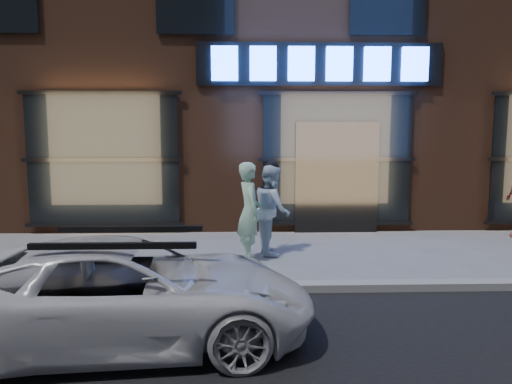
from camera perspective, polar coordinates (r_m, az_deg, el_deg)
ground at (r=7.43m, az=14.84°, el=-10.78°), size 90.00×90.00×0.00m
curb at (r=7.42m, az=14.86°, el=-10.34°), size 60.00×0.25×0.12m
storefront_building at (r=15.16m, az=6.44°, el=18.29°), size 30.20×8.28×10.30m
man_bowtie at (r=8.55m, az=-0.77°, el=-2.25°), size 0.54×0.70×1.70m
man_cap at (r=9.04m, az=1.83°, el=-1.98°), size 0.71×0.86×1.62m
white_suv at (r=5.54m, az=-14.80°, el=-11.10°), size 4.17×2.23×1.11m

